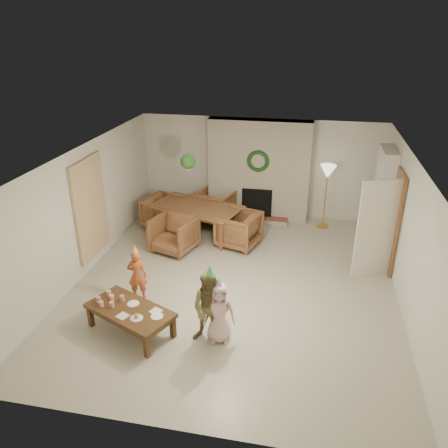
% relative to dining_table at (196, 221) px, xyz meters
% --- Properties ---
extents(floor, '(7.00, 7.00, 0.00)m').
position_rel_dining_table_xyz_m(floor, '(1.28, -1.93, -0.36)').
color(floor, '#B7B29E').
rests_on(floor, ground).
extents(ceiling, '(7.00, 7.00, 0.00)m').
position_rel_dining_table_xyz_m(ceiling, '(1.28, -1.93, 2.14)').
color(ceiling, white).
rests_on(ceiling, wall_back).
extents(wall_back, '(7.00, 0.00, 7.00)m').
position_rel_dining_table_xyz_m(wall_back, '(1.28, 1.57, 0.89)').
color(wall_back, silver).
rests_on(wall_back, floor).
extents(wall_front, '(7.00, 0.00, 7.00)m').
position_rel_dining_table_xyz_m(wall_front, '(1.28, -5.43, 0.89)').
color(wall_front, silver).
rests_on(wall_front, floor).
extents(wall_left, '(0.00, 7.00, 7.00)m').
position_rel_dining_table_xyz_m(wall_left, '(-1.72, -1.93, 0.89)').
color(wall_left, silver).
rests_on(wall_left, floor).
extents(wall_right, '(0.00, 7.00, 7.00)m').
position_rel_dining_table_xyz_m(wall_right, '(4.28, -1.93, 0.89)').
color(wall_right, silver).
rests_on(wall_right, floor).
extents(fireplace_mass, '(2.50, 0.40, 2.50)m').
position_rel_dining_table_xyz_m(fireplace_mass, '(1.28, 1.37, 0.89)').
color(fireplace_mass, '#511516').
rests_on(fireplace_mass, floor).
extents(fireplace_hearth, '(1.60, 0.30, 0.12)m').
position_rel_dining_table_xyz_m(fireplace_hearth, '(1.28, 1.02, -0.30)').
color(fireplace_hearth, maroon).
rests_on(fireplace_hearth, floor).
extents(fireplace_firebox, '(0.75, 0.12, 0.75)m').
position_rel_dining_table_xyz_m(fireplace_firebox, '(1.28, 1.19, 0.09)').
color(fireplace_firebox, black).
rests_on(fireplace_firebox, floor).
extents(fireplace_wreath, '(0.54, 0.10, 0.54)m').
position_rel_dining_table_xyz_m(fireplace_wreath, '(1.28, 1.14, 1.19)').
color(fireplace_wreath, '#163B17').
rests_on(fireplace_wreath, fireplace_mass).
extents(floor_lamp_base, '(0.29, 0.29, 0.03)m').
position_rel_dining_table_xyz_m(floor_lamp_base, '(2.95, 1.07, -0.34)').
color(floor_lamp_base, gold).
rests_on(floor_lamp_base, floor).
extents(floor_lamp_post, '(0.03, 0.03, 1.41)m').
position_rel_dining_table_xyz_m(floor_lamp_post, '(2.95, 1.07, 0.37)').
color(floor_lamp_post, gold).
rests_on(floor_lamp_post, floor).
extents(floor_lamp_shade, '(0.38, 0.38, 0.31)m').
position_rel_dining_table_xyz_m(floor_lamp_shade, '(2.95, 1.07, 1.05)').
color(floor_lamp_shade, beige).
rests_on(floor_lamp_shade, floor_lamp_post).
extents(bookshelf_carcass, '(0.30, 1.00, 2.20)m').
position_rel_dining_table_xyz_m(bookshelf_carcass, '(4.12, 0.37, 0.74)').
color(bookshelf_carcass, white).
rests_on(bookshelf_carcass, floor).
extents(bookshelf_shelf_a, '(0.30, 0.92, 0.03)m').
position_rel_dining_table_xyz_m(bookshelf_shelf_a, '(4.10, 0.37, 0.09)').
color(bookshelf_shelf_a, white).
rests_on(bookshelf_shelf_a, bookshelf_carcass).
extents(bookshelf_shelf_b, '(0.30, 0.92, 0.03)m').
position_rel_dining_table_xyz_m(bookshelf_shelf_b, '(4.10, 0.37, 0.49)').
color(bookshelf_shelf_b, white).
rests_on(bookshelf_shelf_b, bookshelf_carcass).
extents(bookshelf_shelf_c, '(0.30, 0.92, 0.03)m').
position_rel_dining_table_xyz_m(bookshelf_shelf_c, '(4.10, 0.37, 0.89)').
color(bookshelf_shelf_c, white).
rests_on(bookshelf_shelf_c, bookshelf_carcass).
extents(bookshelf_shelf_d, '(0.30, 0.92, 0.03)m').
position_rel_dining_table_xyz_m(bookshelf_shelf_d, '(4.10, 0.37, 1.29)').
color(bookshelf_shelf_d, white).
rests_on(bookshelf_shelf_d, bookshelf_carcass).
extents(books_row_lower, '(0.20, 0.40, 0.24)m').
position_rel_dining_table_xyz_m(books_row_lower, '(4.08, 0.22, 0.23)').
color(books_row_lower, maroon).
rests_on(books_row_lower, bookshelf_shelf_a).
extents(books_row_mid, '(0.20, 0.44, 0.24)m').
position_rel_dining_table_xyz_m(books_row_mid, '(4.08, 0.42, 0.63)').
color(books_row_mid, '#265B8D').
rests_on(books_row_mid, bookshelf_shelf_b).
extents(books_row_upper, '(0.20, 0.36, 0.22)m').
position_rel_dining_table_xyz_m(books_row_upper, '(4.08, 0.27, 1.02)').
color(books_row_upper, gold).
rests_on(books_row_upper, bookshelf_shelf_c).
extents(door_frame, '(0.05, 0.86, 2.04)m').
position_rel_dining_table_xyz_m(door_frame, '(4.24, -0.73, 0.66)').
color(door_frame, brown).
rests_on(door_frame, floor).
extents(door_leaf, '(0.77, 0.32, 2.00)m').
position_rel_dining_table_xyz_m(door_leaf, '(3.86, -1.11, 0.64)').
color(door_leaf, beige).
rests_on(door_leaf, floor).
extents(curtain_panel, '(0.06, 1.20, 2.00)m').
position_rel_dining_table_xyz_m(curtain_panel, '(-1.68, -1.73, 0.89)').
color(curtain_panel, beige).
rests_on(curtain_panel, wall_left).
extents(dining_table, '(2.28, 1.68, 0.72)m').
position_rel_dining_table_xyz_m(dining_table, '(0.00, 0.00, 0.00)').
color(dining_table, brown).
rests_on(dining_table, floor).
extents(dining_chair_near, '(1.06, 1.08, 0.79)m').
position_rel_dining_table_xyz_m(dining_chair_near, '(-0.26, -0.86, 0.04)').
color(dining_chair_near, brown).
rests_on(dining_chair_near, floor).
extents(dining_chair_far, '(1.06, 1.08, 0.79)m').
position_rel_dining_table_xyz_m(dining_chair_far, '(0.26, 0.86, 0.04)').
color(dining_chair_far, brown).
rests_on(dining_chair_far, floor).
extents(dining_chair_left, '(1.08, 1.06, 0.79)m').
position_rel_dining_table_xyz_m(dining_chair_left, '(-0.86, 0.26, 0.04)').
color(dining_chair_left, brown).
rests_on(dining_chair_left, floor).
extents(dining_chair_right, '(1.08, 1.06, 0.79)m').
position_rel_dining_table_xyz_m(dining_chair_right, '(1.07, -0.33, 0.04)').
color(dining_chair_right, brown).
rests_on(dining_chair_right, floor).
extents(hanging_plant_cord, '(0.01, 0.01, 0.70)m').
position_rel_dining_table_xyz_m(hanging_plant_cord, '(-0.02, -0.43, 1.79)').
color(hanging_plant_cord, tan).
rests_on(hanging_plant_cord, ceiling).
extents(hanging_plant_pot, '(0.16, 0.16, 0.12)m').
position_rel_dining_table_xyz_m(hanging_plant_pot, '(-0.02, -0.43, 1.44)').
color(hanging_plant_pot, '#AA6D37').
rests_on(hanging_plant_pot, hanging_plant_cord).
extents(hanging_plant_foliage, '(0.32, 0.32, 0.32)m').
position_rel_dining_table_xyz_m(hanging_plant_foliage, '(-0.02, -0.43, 1.56)').
color(hanging_plant_foliage, '#1B4918').
rests_on(hanging_plant_foliage, hanging_plant_pot).
extents(coffee_table_top, '(1.59, 1.24, 0.07)m').
position_rel_dining_table_xyz_m(coffee_table_top, '(-0.11, -3.71, 0.05)').
color(coffee_table_top, '#4B3019').
rests_on(coffee_table_top, floor).
extents(coffee_table_apron, '(1.45, 1.09, 0.09)m').
position_rel_dining_table_xyz_m(coffee_table_apron, '(-0.11, -3.71, -0.03)').
color(coffee_table_apron, '#4B3019').
rests_on(coffee_table_apron, floor).
extents(coffee_leg_fl, '(0.10, 0.10, 0.37)m').
position_rel_dining_table_xyz_m(coffee_leg_fl, '(-0.82, -3.70, -0.17)').
color(coffee_leg_fl, '#4B3019').
rests_on(coffee_leg_fl, floor).
extents(coffee_leg_fr, '(0.10, 0.10, 0.37)m').
position_rel_dining_table_xyz_m(coffee_leg_fr, '(0.35, -4.24, -0.17)').
color(coffee_leg_fr, '#4B3019').
rests_on(coffee_leg_fr, floor).
extents(coffee_leg_bl, '(0.10, 0.10, 0.37)m').
position_rel_dining_table_xyz_m(coffee_leg_bl, '(-0.58, -3.18, -0.17)').
color(coffee_leg_bl, '#4B3019').
rests_on(coffee_leg_bl, floor).
extents(coffee_leg_br, '(0.10, 0.10, 0.37)m').
position_rel_dining_table_xyz_m(coffee_leg_br, '(0.59, -3.71, -0.17)').
color(coffee_leg_br, '#4B3019').
rests_on(coffee_leg_br, floor).
extents(cup_a, '(0.10, 0.10, 0.10)m').
position_rel_dining_table_xyz_m(cup_a, '(-0.68, -3.63, 0.13)').
color(cup_a, white).
rests_on(cup_a, coffee_table_top).
extents(cup_b, '(0.10, 0.10, 0.10)m').
position_rel_dining_table_xyz_m(cup_b, '(-0.59, -3.43, 0.13)').
color(cup_b, white).
rests_on(cup_b, coffee_table_top).
extents(cup_c, '(0.10, 0.10, 0.10)m').
position_rel_dining_table_xyz_m(cup_c, '(-0.58, -3.74, 0.13)').
color(cup_c, white).
rests_on(cup_c, coffee_table_top).
extents(cup_d, '(0.10, 0.10, 0.10)m').
position_rel_dining_table_xyz_m(cup_d, '(-0.49, -3.54, 0.13)').
color(cup_d, white).
rests_on(cup_d, coffee_table_top).
extents(cup_e, '(0.10, 0.10, 0.10)m').
position_rel_dining_table_xyz_m(cup_e, '(-0.41, -3.72, 0.13)').
color(cup_e, white).
rests_on(cup_e, coffee_table_top).
extents(cup_f, '(0.10, 0.10, 0.10)m').
position_rel_dining_table_xyz_m(cup_f, '(-0.32, -3.52, 0.13)').
color(cup_f, white).
rests_on(cup_f, coffee_table_top).
extents(plate_a, '(0.26, 0.26, 0.01)m').
position_rel_dining_table_xyz_m(plate_a, '(-0.11, -3.57, 0.08)').
color(plate_a, white).
rests_on(plate_a, coffee_table_top).
extents(plate_b, '(0.26, 0.26, 0.01)m').
position_rel_dining_table_xyz_m(plate_b, '(0.09, -3.92, 0.08)').
color(plate_b, white).
rests_on(plate_b, coffee_table_top).
extents(plate_c, '(0.26, 0.26, 0.01)m').
position_rel_dining_table_xyz_m(plate_c, '(0.38, -3.81, 0.08)').
color(plate_c, white).
rests_on(plate_c, coffee_table_top).
extents(food_scoop, '(0.10, 0.10, 0.08)m').
position_rel_dining_table_xyz_m(food_scoop, '(0.09, -3.92, 0.13)').
color(food_scoop, tan).
rests_on(food_scoop, plate_b).
extents(napkin_left, '(0.22, 0.22, 0.01)m').
position_rel_dining_table_xyz_m(napkin_left, '(-0.14, -3.91, 0.08)').
color(napkin_left, '#FDBACD').
rests_on(napkin_left, coffee_table_top).
extents(napkin_right, '(0.22, 0.22, 0.01)m').
position_rel_dining_table_xyz_m(napkin_right, '(0.32, -3.69, 0.08)').
color(napkin_right, '#FDBACD').
rests_on(napkin_right, coffee_table_top).
extents(child_red, '(0.39, 0.30, 0.95)m').
position_rel_dining_table_xyz_m(child_red, '(-0.35, -2.76, 0.12)').
color(child_red, '#B95127').
rests_on(child_red, floor).
extents(party_hat_red, '(0.15, 0.15, 0.18)m').
position_rel_dining_table_xyz_m(party_hat_red, '(-0.35, -2.76, 0.63)').
color(party_hat_red, '#FAE253').
rests_on(party_hat_red, child_red).
extents(child_plaid, '(0.62, 0.50, 1.23)m').
position_rel_dining_table_xyz_m(child_plaid, '(1.21, -3.69, 0.26)').
color(child_plaid, '#965128').
rests_on(child_plaid, floor).
extents(party_hat_plaid, '(0.19, 0.19, 0.20)m').
position_rel_dining_table_xyz_m(party_hat_plaid, '(1.21, -3.69, 0.92)').
color(party_hat_plaid, '#46A553').
rests_on(party_hat_plaid, child_plaid).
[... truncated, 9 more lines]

